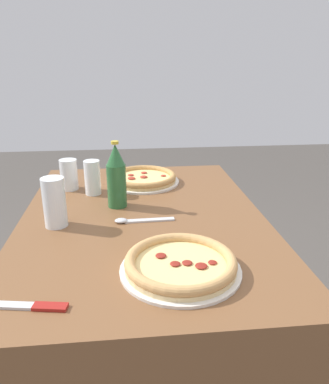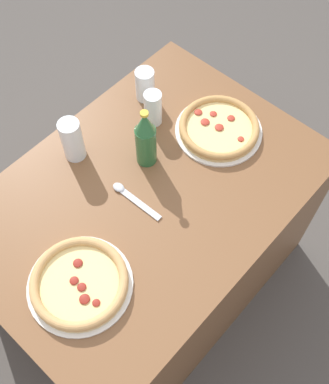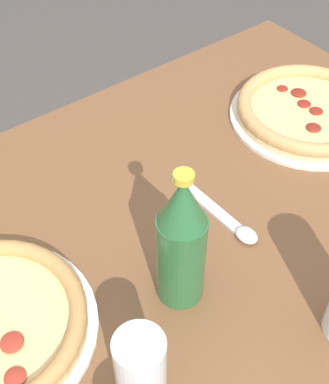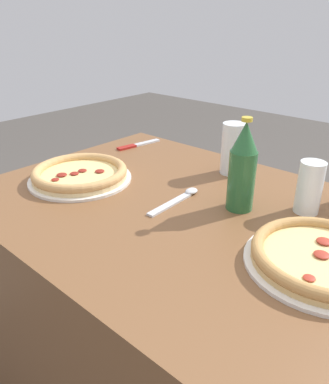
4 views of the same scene
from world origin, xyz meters
name	(u,v)px [view 2 (image 2 of 4)]	position (x,y,z in m)	size (l,w,h in m)	color
ground_plane	(151,276)	(0.00, 0.00, 0.00)	(8.00, 8.00, 0.00)	#4C4742
table	(149,241)	(0.00, 0.00, 0.37)	(1.16, 0.81, 0.73)	brown
pizza_veggie	(79,283)	(-0.35, -0.08, 0.75)	(0.31, 0.31, 0.04)	silver
pizza_salami	(219,128)	(0.35, -0.02, 0.75)	(0.30, 0.30, 0.04)	silver
glass_iced_tea	(145,86)	(0.30, 0.28, 0.79)	(0.07, 0.07, 0.12)	white
glass_mango_juice	(72,141)	(-0.05, 0.28, 0.81)	(0.07, 0.07, 0.16)	white
glass_orange_juice	(153,109)	(0.23, 0.18, 0.79)	(0.06, 0.06, 0.13)	white
beer_bottle	(146,139)	(0.10, 0.09, 0.84)	(0.07, 0.07, 0.24)	#286033
spoon	(130,196)	(-0.05, 0.02, 0.74)	(0.03, 0.20, 0.01)	silver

